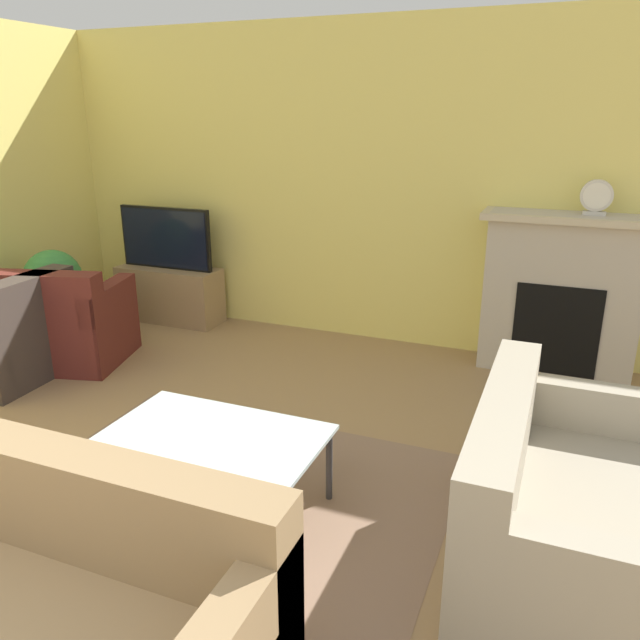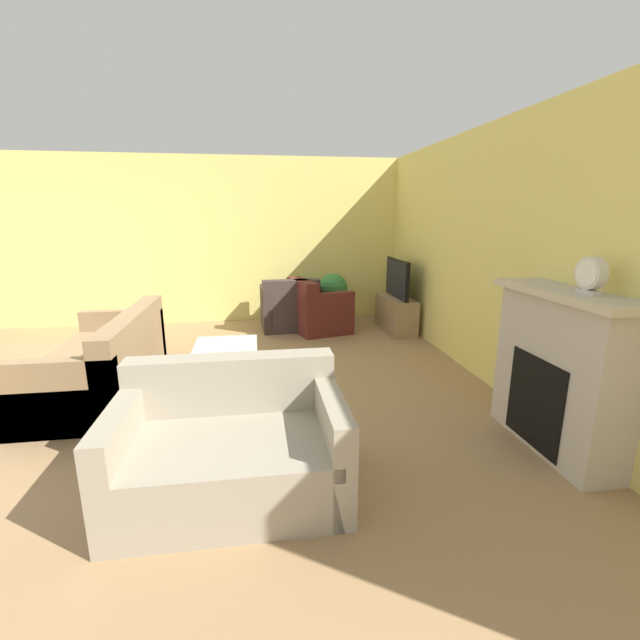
# 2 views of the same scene
# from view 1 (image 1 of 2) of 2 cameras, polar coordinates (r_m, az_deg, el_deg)

# --- Properties ---
(wall_back) EXTENTS (8.45, 0.06, 2.70)m
(wall_back) POSITION_cam_1_polar(r_m,az_deg,el_deg) (5.54, 2.26, 12.14)
(wall_back) COLOR #EADB72
(wall_back) RESTS_ON ground_plane
(area_rug) EXTENTS (2.30, 1.86, 0.00)m
(area_rug) POSITION_cam_1_polar(r_m,az_deg,el_deg) (3.50, -8.68, -15.91)
(area_rug) COLOR #896B56
(area_rug) RESTS_ON ground_plane
(fireplace) EXTENTS (1.25, 0.41, 1.25)m
(fireplace) POSITION_cam_1_polar(r_m,az_deg,el_deg) (5.14, 21.16, 2.44)
(fireplace) COLOR #BCB2A3
(fireplace) RESTS_ON ground_plane
(tv_stand) EXTENTS (1.02, 0.38, 0.53)m
(tv_stand) POSITION_cam_1_polar(r_m,az_deg,el_deg) (6.28, -13.53, 2.31)
(tv_stand) COLOR #997A56
(tv_stand) RESTS_ON ground_plane
(tv) EXTENTS (0.96, 0.06, 0.58)m
(tv) POSITION_cam_1_polar(r_m,az_deg,el_deg) (6.15, -13.93, 7.28)
(tv) COLOR black
(tv) RESTS_ON tv_stand
(couch_loveseat) EXTENTS (0.95, 1.44, 0.82)m
(couch_loveseat) POSITION_cam_1_polar(r_m,az_deg,el_deg) (3.04, 22.09, -16.59)
(couch_loveseat) COLOR #9E937F
(couch_loveseat) RESTS_ON ground_plane
(armchair_by_window) EXTENTS (0.86, 0.90, 0.82)m
(armchair_by_window) POSITION_cam_1_polar(r_m,az_deg,el_deg) (5.37, -26.94, -1.67)
(armchair_by_window) COLOR #3D332D
(armchair_by_window) RESTS_ON ground_plane
(armchair_accent) EXTENTS (1.00, 0.97, 0.82)m
(armchair_accent) POSITION_cam_1_polar(r_m,az_deg,el_deg) (5.46, -21.95, -0.62)
(armchair_accent) COLOR #5B231E
(armchair_accent) RESTS_ON ground_plane
(coffee_table) EXTENTS (1.10, 0.66, 0.43)m
(coffee_table) POSITION_cam_1_polar(r_m,az_deg,el_deg) (3.25, -9.62, -10.82)
(coffee_table) COLOR #333338
(coffee_table) RESTS_ON ground_plane
(potted_plant) EXTENTS (0.49, 0.49, 0.84)m
(potted_plant) POSITION_cam_1_polar(r_m,az_deg,el_deg) (5.89, -23.16, 3.04)
(potted_plant) COLOR beige
(potted_plant) RESTS_ON ground_plane
(mantel_clock) EXTENTS (0.23, 0.07, 0.26)m
(mantel_clock) POSITION_cam_1_polar(r_m,az_deg,el_deg) (5.01, 23.96, 10.26)
(mantel_clock) COLOR beige
(mantel_clock) RESTS_ON fireplace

